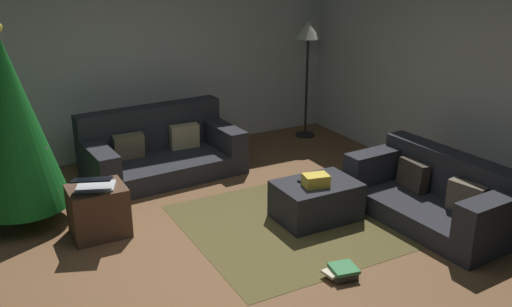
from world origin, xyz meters
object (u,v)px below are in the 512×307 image
(christmas_tree, at_px, (12,123))
(side_table, at_px, (98,211))
(tv_remote, at_px, (305,182))
(laptop, at_px, (94,184))
(book_stack, at_px, (342,271))
(corner_lamp, at_px, (308,39))
(couch_right, at_px, (436,195))
(gift_box, at_px, (316,180))
(ottoman, at_px, (316,200))
(couch_left, at_px, (160,151))

(christmas_tree, height_order, side_table, christmas_tree)
(tv_remote, height_order, laptop, laptop)
(book_stack, xyz_separation_m, corner_lamp, (1.82, 3.34, 1.37))
(couch_right, height_order, book_stack, couch_right)
(gift_box, bearing_deg, couch_right, -26.06)
(couch_right, distance_m, ottoman, 1.20)
(corner_lamp, bearing_deg, book_stack, -118.56)
(couch_left, bearing_deg, gift_box, 110.93)
(laptop, bearing_deg, gift_box, -19.66)
(couch_right, height_order, gift_box, couch_right)
(laptop, bearing_deg, tv_remote, -17.33)
(book_stack, bearing_deg, side_table, 132.85)
(couch_left, xyz_separation_m, laptop, (-1.06, -1.29, 0.26))
(book_stack, bearing_deg, tv_remote, 73.26)
(couch_right, bearing_deg, corner_lamp, -10.22)
(side_table, bearing_deg, tv_remote, -18.98)
(couch_left, bearing_deg, couch_right, 124.70)
(tv_remote, distance_m, christmas_tree, 2.87)
(christmas_tree, bearing_deg, gift_box, -28.02)
(couch_right, relative_size, laptop, 3.42)
(couch_left, relative_size, book_stack, 6.47)
(couch_left, relative_size, corner_lamp, 1.13)
(laptop, bearing_deg, book_stack, -45.86)
(corner_lamp, bearing_deg, tv_remote, -123.33)
(couch_right, distance_m, corner_lamp, 3.16)
(christmas_tree, relative_size, laptop, 3.92)
(book_stack, bearing_deg, gift_box, 68.78)
(ottoman, xyz_separation_m, laptop, (-2.04, 0.65, 0.35))
(laptop, bearing_deg, couch_left, 50.64)
(couch_left, xyz_separation_m, book_stack, (0.55, -2.95, -0.23))
(side_table, distance_m, corner_lamp, 3.95)
(christmas_tree, bearing_deg, laptop, -48.75)
(ottoman, distance_m, christmas_tree, 3.03)
(tv_remote, bearing_deg, corner_lamp, 29.66)
(christmas_tree, xyz_separation_m, laptop, (0.57, -0.65, -0.50))
(laptop, bearing_deg, couch_right, -22.01)
(couch_right, distance_m, laptop, 3.33)
(christmas_tree, xyz_separation_m, book_stack, (2.18, -2.31, -0.99))
(couch_left, height_order, christmas_tree, christmas_tree)
(tv_remote, bearing_deg, gift_box, -90.86)
(tv_remote, distance_m, laptop, 2.03)
(gift_box, xyz_separation_m, tv_remote, (-0.05, 0.11, -0.05))
(couch_right, bearing_deg, ottoman, 56.78)
(tv_remote, xyz_separation_m, christmas_tree, (-2.50, 1.25, 0.64))
(book_stack, bearing_deg, ottoman, 67.23)
(couch_left, bearing_deg, laptop, 46.81)
(book_stack, distance_m, corner_lamp, 4.04)
(couch_right, height_order, laptop, couch_right)
(laptop, height_order, book_stack, laptop)
(book_stack, bearing_deg, couch_right, 15.86)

